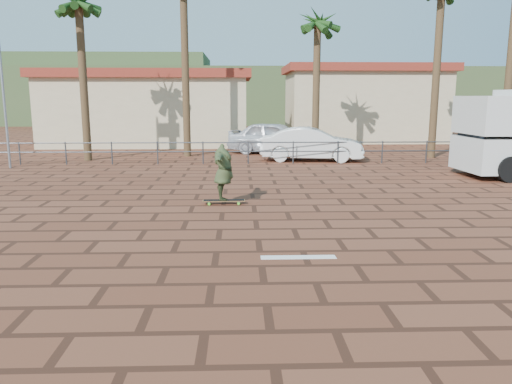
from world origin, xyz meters
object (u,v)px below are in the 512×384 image
(longboard, at_px, (224,201))
(car_silver, at_px, (275,138))
(skateboarder, at_px, (223,172))
(car_white, at_px, (312,144))

(longboard, height_order, car_silver, car_silver)
(longboard, xyz_separation_m, car_silver, (2.31, 12.47, 0.74))
(longboard, bearing_deg, skateboarder, 102.62)
(skateboarder, bearing_deg, longboard, -163.81)
(skateboarder, distance_m, car_white, 10.20)
(longboard, height_order, car_white, car_white)
(car_silver, bearing_deg, longboard, -171.23)
(skateboarder, height_order, car_silver, skateboarder)
(longboard, relative_size, car_silver, 0.24)
(skateboarder, relative_size, car_silver, 0.39)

